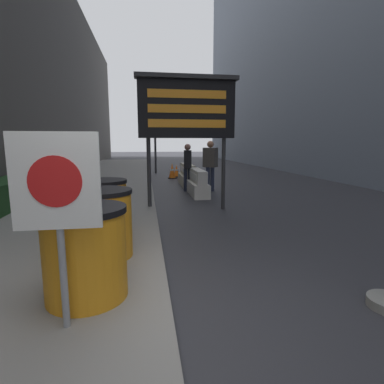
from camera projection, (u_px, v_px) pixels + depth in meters
The scene contains 15 objects.
ground_plane at pixel (173, 324), 2.87m from camera, with size 120.00×120.00×0.00m, color #2D2D33.
building_left_facade at pixel (22, 40), 10.87m from camera, with size 0.40×50.40×10.87m.
barrel_drum_foreground at pixel (85, 252), 3.06m from camera, with size 0.86×0.86×0.96m.
barrel_drum_middle at pixel (102, 223), 4.18m from camera, with size 0.86×0.86×0.96m.
barrel_drum_back at pixel (103, 207), 5.28m from camera, with size 0.86×0.86×0.96m.
warning_sign at pixel (57, 194), 2.41m from camera, with size 0.69×0.08×1.67m.
message_board at pixel (187, 109), 7.36m from camera, with size 2.51×0.36×3.34m.
jersey_barrier_white at pixel (198, 184), 9.96m from camera, with size 0.51×1.81×0.86m.
jersey_barrier_cream at pixel (187, 176), 12.36m from camera, with size 0.58×2.07×0.87m.
traffic_cone_near at pixel (201, 186), 9.56m from camera, with size 0.41×0.41×0.74m.
traffic_cone_mid at pixel (172, 171), 14.73m from camera, with size 0.42×0.42×0.75m.
traffic_cone_far at pixel (176, 171), 15.43m from camera, with size 0.35×0.35×0.63m.
traffic_light_near_curb at pixel (155, 117), 16.83m from camera, with size 0.28×0.44×4.44m.
pedestrian_worker at pixel (188, 164), 10.70m from camera, with size 0.32×0.47×1.70m.
pedestrian_passerby at pixel (210, 162), 10.71m from camera, with size 0.54×0.52×1.80m.
Camera 1 is at (-0.22, -2.63, 1.71)m, focal length 28.00 mm.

